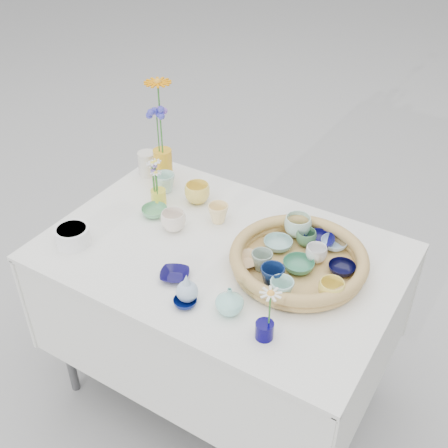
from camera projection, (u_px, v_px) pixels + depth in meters
The scene contains 34 objects.
ground at pixel (222, 386), 2.47m from camera, with size 80.00×80.00×0.00m, color #A0A09D.
display_table at pixel (222, 386), 2.47m from camera, with size 1.26×0.86×0.77m, color white, non-canonical shape.
wicker_tray at pixel (298, 261), 1.91m from camera, with size 0.47×0.47×0.08m, color #A2753D, non-canonical shape.
tray_ceramic_0 at pixel (319, 241), 2.00m from camera, with size 0.11×0.11×0.03m, color #0B0949.
tray_ceramic_1 at pixel (342, 269), 1.89m from camera, with size 0.09×0.09×0.03m, color black.
tray_ceramic_2 at pixel (331, 290), 1.77m from camera, with size 0.08×0.08×0.07m, color #EFD554.
tray_ceramic_3 at pixel (299, 265), 1.90m from camera, with size 0.11×0.11×0.03m, color #367C59.
tray_ceramic_4 at pixel (262, 261), 1.89m from camera, with size 0.07×0.07×0.07m, color gray.
tray_ceramic_5 at pixel (278, 244), 1.99m from camera, with size 0.10×0.10×0.03m, color #87B4AC.
tray_ceramic_6 at pixel (298, 226), 2.04m from camera, with size 0.10×0.10×0.08m, color silver.
tray_ceramic_7 at pixel (316, 254), 1.93m from camera, with size 0.07×0.07×0.06m, color white.
tray_ceramic_8 at pixel (334, 244), 2.00m from camera, with size 0.10×0.10×0.03m, color #A6CEEF.
tray_ceramic_9 at pixel (272, 276), 1.82m from camera, with size 0.08×0.08×0.07m, color #0E204B.
tray_ceramic_10 at pixel (248, 261), 1.93m from camera, with size 0.10×0.10×0.02m, color #D7B079.
tray_ceramic_11 at pixel (282, 290), 1.77m from camera, with size 0.08×0.08×0.07m, color #9CD2CA.
tray_ceramic_12 at pixel (306, 238), 2.00m from camera, with size 0.07×0.07×0.06m, color #3F6F46.
loose_ceramic_0 at pixel (197, 193), 2.25m from camera, with size 0.10×0.10×0.08m, color #F0D055.
loose_ceramic_1 at pixel (218, 213), 2.14m from camera, with size 0.08×0.08×0.07m, color #FFE094.
loose_ceramic_2 at pixel (155, 211), 2.19m from camera, with size 0.10×0.10×0.03m, color #5EA56E.
loose_ceramic_3 at pixel (173, 221), 2.10m from camera, with size 0.09×0.09×0.07m, color white.
loose_ceramic_4 at pixel (175, 275), 1.89m from camera, with size 0.10×0.10×0.02m, color #0F0B42.
loose_ceramic_5 at pixel (165, 183), 2.32m from camera, with size 0.09×0.09×0.08m, color silver.
loose_ceramic_6 at pixel (185, 302), 1.79m from camera, with size 0.08×0.08×0.02m, color #06114D.
fluted_bowl at pixel (73, 236), 2.03m from camera, with size 0.13×0.13×0.07m, color white, non-canonical shape.
bud_vase_paleblue at pixel (187, 287), 1.78m from camera, with size 0.07×0.07×0.11m, color #A1BAD5, non-canonical shape.
bud_vase_seafoam at pixel (230, 300), 1.74m from camera, with size 0.09×0.09×0.09m, color #95DFD0.
bud_vase_cobalt at pixel (264, 330), 1.67m from camera, with size 0.06×0.06×0.06m, color #040048.
single_daisy at pixel (270, 309), 1.62m from camera, with size 0.08×0.08×0.14m, color white, non-canonical shape.
tall_vase_yellow at pixel (163, 166), 2.36m from camera, with size 0.08×0.08×0.15m, color gold.
gerbera at pixel (160, 119), 2.22m from camera, with size 0.12×0.12×0.32m, color orange, non-canonical shape.
hydrangea at pixel (158, 132), 2.26m from camera, with size 0.07×0.07×0.24m, color #3C3CBB, non-canonical shape.
white_pitcher at pixel (147, 163), 2.42m from camera, with size 0.11×0.08×0.10m, color beige, non-canonical shape.
daisy_cup at pixel (159, 197), 2.24m from camera, with size 0.06×0.06×0.07m, color yellow.
daisy_posy at pixel (156, 177), 2.17m from camera, with size 0.08×0.08×0.14m, color white, non-canonical shape.
Camera 1 is at (0.84, -1.34, 2.03)m, focal length 45.00 mm.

